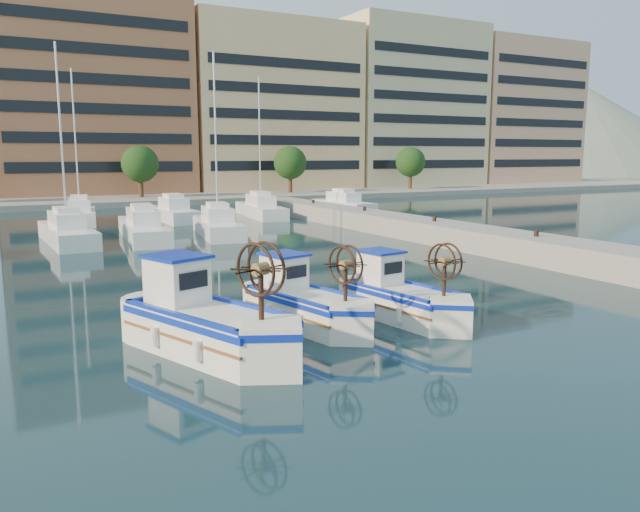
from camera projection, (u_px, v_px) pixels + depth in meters
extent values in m
plane|color=#172F3D|center=(384.00, 321.00, 19.74)|extent=(300.00, 300.00, 0.00)
cube|color=gray|center=(506.00, 243.00, 32.64)|extent=(3.00, 60.00, 1.20)
cube|color=gray|center=(86.00, 194.00, 78.09)|extent=(180.00, 40.00, 0.60)
cube|color=#AB6542|center=(90.00, 88.00, 74.74)|extent=(22.00, 14.00, 25.00)
cube|color=black|center=(100.00, 82.00, 68.64)|extent=(20.24, 0.12, 22.50)
cube|color=#F8C68A|center=(267.00, 107.00, 85.64)|extent=(23.00, 14.00, 22.00)
cube|color=black|center=(289.00, 104.00, 79.54)|extent=(21.16, 0.12, 19.80)
cube|color=beige|center=(404.00, 106.00, 96.12)|extent=(22.00, 14.00, 24.00)
cube|color=black|center=(433.00, 103.00, 90.02)|extent=(20.24, 0.12, 21.60)
cube|color=tan|center=(510.00, 114.00, 106.39)|extent=(21.00, 14.00, 23.00)
cube|color=black|center=(542.00, 111.00, 100.29)|extent=(19.32, 0.12, 20.70)
cylinder|color=#3F2B19|center=(141.00, 189.00, 67.98)|extent=(0.50, 0.50, 3.00)
sphere|color=#204418|center=(140.00, 164.00, 67.55)|extent=(4.00, 4.00, 4.00)
cylinder|color=#3F2B19|center=(290.00, 185.00, 76.32)|extent=(0.50, 0.50, 3.00)
sphere|color=#204418|center=(290.00, 163.00, 75.88)|extent=(4.00, 4.00, 4.00)
cylinder|color=#3F2B19|center=(410.00, 182.00, 84.65)|extent=(0.50, 0.50, 3.00)
sphere|color=#204418|center=(411.00, 162.00, 84.21)|extent=(4.00, 4.00, 4.00)
cone|color=slate|center=(575.00, 173.00, 180.44)|extent=(160.00, 160.00, 50.00)
cube|color=white|center=(67.00, 235.00, 36.86)|extent=(2.59, 8.97, 1.00)
cylinder|color=silver|center=(61.00, 140.00, 35.97)|extent=(0.12, 0.12, 11.00)
cube|color=white|center=(143.00, 231.00, 38.92)|extent=(3.24, 10.32, 1.00)
cube|color=white|center=(218.00, 228.00, 40.32)|extent=(3.49, 8.27, 1.00)
cylinder|color=silver|center=(216.00, 142.00, 39.43)|extent=(0.12, 0.12, 11.00)
cube|color=white|center=(80.00, 217.00, 47.63)|extent=(3.19, 7.67, 1.00)
cylinder|color=silver|center=(76.00, 144.00, 46.75)|extent=(0.12, 0.12, 11.00)
cube|color=white|center=(174.00, 215.00, 49.33)|extent=(2.23, 7.87, 1.00)
cube|color=white|center=(261.00, 211.00, 52.64)|extent=(3.35, 9.37, 1.00)
cylinder|color=silver|center=(260.00, 145.00, 51.75)|extent=(0.12, 0.12, 11.00)
cube|color=white|center=(343.00, 207.00, 56.81)|extent=(2.40, 8.06, 1.00)
cube|color=white|center=(209.00, 332.00, 16.38)|extent=(3.53, 5.12, 1.18)
cube|color=#0D26AA|center=(209.00, 316.00, 16.31)|extent=(3.64, 5.27, 0.18)
cube|color=#1632B2|center=(209.00, 318.00, 16.32)|extent=(2.95, 4.52, 0.07)
cube|color=white|center=(177.00, 280.00, 17.07)|extent=(1.66, 1.80, 1.23)
cube|color=#0D26AA|center=(176.00, 256.00, 16.96)|extent=(1.88, 2.01, 0.09)
cylinder|color=#331E14|center=(261.00, 298.00, 14.86)|extent=(0.13, 0.13, 1.30)
cylinder|color=brown|center=(261.00, 269.00, 14.75)|extent=(0.45, 0.42, 0.31)
torus|color=#331E14|center=(255.00, 270.00, 14.62)|extent=(0.53, 1.26, 1.31)
torus|color=#331E14|center=(266.00, 268.00, 14.87)|extent=(0.53, 1.26, 1.31)
cube|color=white|center=(307.00, 310.00, 19.06)|extent=(2.55, 4.28, 1.00)
cube|color=#0D26AA|center=(307.00, 298.00, 19.00)|extent=(2.62, 4.41, 0.15)
cube|color=#1632B2|center=(307.00, 300.00, 19.01)|extent=(2.09, 3.81, 0.06)
cube|color=white|center=(284.00, 272.00, 19.75)|extent=(1.29, 1.44, 1.05)
cube|color=#0D26AA|center=(284.00, 254.00, 19.66)|extent=(1.46, 1.61, 0.08)
cylinder|color=#331E14|center=(346.00, 285.00, 17.60)|extent=(0.11, 0.11, 1.11)
cylinder|color=brown|center=(346.00, 265.00, 17.51)|extent=(0.36, 0.33, 0.27)
torus|color=#331E14|center=(342.00, 265.00, 17.42)|extent=(0.31, 1.10, 1.11)
torus|color=#331E14|center=(349.00, 264.00, 17.60)|extent=(0.31, 1.10, 1.11)
cube|color=white|center=(403.00, 304.00, 19.84)|extent=(2.24, 4.14, 0.98)
cube|color=#0D26AA|center=(404.00, 293.00, 19.78)|extent=(2.31, 4.26, 0.15)
cube|color=#1632B2|center=(404.00, 295.00, 19.79)|extent=(1.82, 3.70, 0.06)
cube|color=white|center=(380.00, 268.00, 20.57)|extent=(1.20, 1.36, 1.03)
cube|color=#0D26AA|center=(381.00, 251.00, 20.48)|extent=(1.36, 1.52, 0.07)
cylinder|color=#331E14|center=(444.00, 281.00, 18.33)|extent=(0.11, 0.11, 1.09)
cylinder|color=brown|center=(445.00, 261.00, 18.24)|extent=(0.33, 0.30, 0.26)
torus|color=#331E14|center=(442.00, 262.00, 18.16)|extent=(0.23, 1.09, 1.10)
torus|color=#331E14|center=(448.00, 261.00, 18.32)|extent=(0.23, 1.09, 1.10)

